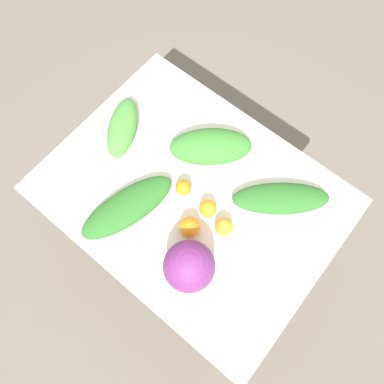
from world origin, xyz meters
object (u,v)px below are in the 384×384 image
cabbage_purple (189,266)px  orange_3 (208,209)px  orange_2 (224,227)px  greens_bunch_scallion (122,127)px  greens_bunch_dandelion (211,146)px  greens_bunch_beet_tops (281,198)px  greens_bunch_kale (128,207)px  orange_0 (183,187)px  orange_1 (189,227)px

cabbage_purple → orange_3: size_ratio=2.71×
orange_2 → greens_bunch_scallion: bearing=-6.7°
cabbage_purple → orange_2: 0.21m
greens_bunch_dandelion → orange_3: 0.26m
greens_bunch_dandelion → greens_bunch_beet_tops: (-0.35, -0.00, -0.02)m
greens_bunch_scallion → greens_bunch_kale: greens_bunch_scallion is taller
greens_bunch_kale → orange_3: 0.31m
greens_bunch_dandelion → orange_0: size_ratio=5.14×
greens_bunch_kale → orange_1: 0.25m
cabbage_purple → orange_0: size_ratio=2.85×
cabbage_purple → orange_2: bearing=-90.7°
greens_bunch_scallion → orange_1: bearing=162.5°
greens_bunch_dandelion → orange_0: bearing=96.9°
greens_bunch_scallion → cabbage_purple: bearing=155.0°
orange_1 → cabbage_purple: bearing=129.3°
greens_bunch_kale → greens_bunch_beet_tops: size_ratio=1.05×
cabbage_purple → greens_bunch_scallion: (0.59, -0.27, -0.05)m
orange_0 → orange_2: bearing=173.2°
orange_1 → orange_3: (-0.01, -0.10, -0.01)m
greens_bunch_dandelion → greens_bunch_kale: 0.41m
greens_bunch_dandelion → greens_bunch_kale: bearing=77.3°
orange_2 → greens_bunch_dandelion: bearing=-42.8°
orange_1 → orange_2: orange_1 is taller
greens_bunch_kale → greens_bunch_scallion: bearing=-43.8°
orange_3 → orange_0: bearing=-3.4°
cabbage_purple → greens_bunch_scallion: cabbage_purple is taller
orange_1 → orange_2: bearing=-139.9°
greens_bunch_scallion → greens_bunch_kale: bearing=136.2°
greens_bunch_scallion → orange_3: greens_bunch_scallion is taller
greens_bunch_scallion → orange_0: (-0.37, 0.04, -0.01)m
cabbage_purple → orange_1: bearing=-50.7°
greens_bunch_beet_tops → orange_0: bearing=32.4°
greens_bunch_beet_tops → orange_1: 0.38m
greens_bunch_kale → greens_bunch_dandelion: bearing=-102.7°
greens_bunch_kale → orange_3: bearing=-141.8°
greens_bunch_dandelion → orange_3: size_ratio=4.89×
cabbage_purple → greens_bunch_dandelion: cabbage_purple is taller
greens_bunch_kale → orange_1: bearing=-159.6°
orange_2 → orange_3: orange_2 is taller
greens_bunch_beet_tops → orange_3: (0.19, 0.21, 0.00)m
greens_bunch_dandelion → orange_2: bearing=137.2°
cabbage_purple → greens_bunch_scallion: bearing=-25.0°
greens_bunch_dandelion → cabbage_purple: bearing=119.4°
greens_bunch_kale → orange_2: bearing=-152.9°
orange_0 → greens_bunch_scallion: bearing=-6.6°
greens_bunch_kale → greens_bunch_beet_tops: 0.60m
greens_bunch_kale → orange_3: greens_bunch_kale is taller
greens_bunch_dandelion → greens_bunch_beet_tops: bearing=-179.6°
cabbage_purple → orange_3: bearing=-67.8°
greens_bunch_kale → orange_1: size_ratio=4.97×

